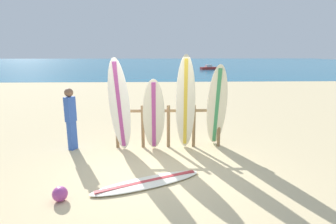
{
  "coord_description": "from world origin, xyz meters",
  "views": [
    {
      "loc": [
        0.2,
        -5.5,
        2.63
      ],
      "look_at": [
        0.48,
        1.9,
        0.94
      ],
      "focal_mm": 28.43,
      "sensor_mm": 36.0,
      "label": 1
    }
  ],
  "objects_px": {
    "surfboard_rack": "(168,122)",
    "beachgoer_standing": "(71,116)",
    "surfboard_leaning_far_left": "(120,106)",
    "surfboard_lying_on_sand": "(148,182)",
    "surfboard_leaning_center": "(217,108)",
    "small_boat_offshore": "(209,68)",
    "beach_ball": "(60,194)",
    "surfboard_leaning_left": "(154,116)",
    "surfboard_leaning_center_left": "(185,104)"
  },
  "relations": [
    {
      "from": "surfboard_leaning_center_left",
      "to": "small_boat_offshore",
      "type": "bearing_deg",
      "value": 78.23
    },
    {
      "from": "surfboard_leaning_far_left",
      "to": "surfboard_lying_on_sand",
      "type": "bearing_deg",
      "value": -66.76
    },
    {
      "from": "surfboard_leaning_left",
      "to": "beach_ball",
      "type": "relative_size",
      "value": 7.37
    },
    {
      "from": "surfboard_leaning_far_left",
      "to": "surfboard_lying_on_sand",
      "type": "relative_size",
      "value": 1.07
    },
    {
      "from": "small_boat_offshore",
      "to": "beach_ball",
      "type": "distance_m",
      "value": 36.97
    },
    {
      "from": "surfboard_rack",
      "to": "surfboard_leaning_left",
      "type": "relative_size",
      "value": 1.46
    },
    {
      "from": "surfboard_rack",
      "to": "surfboard_leaning_center",
      "type": "height_order",
      "value": "surfboard_leaning_center"
    },
    {
      "from": "surfboard_rack",
      "to": "small_boat_offshore",
      "type": "relative_size",
      "value": 1.09
    },
    {
      "from": "surfboard_leaning_center_left",
      "to": "surfboard_lying_on_sand",
      "type": "height_order",
      "value": "surfboard_leaning_center_left"
    },
    {
      "from": "surfboard_leaning_far_left",
      "to": "surfboard_leaning_left",
      "type": "relative_size",
      "value": 1.25
    },
    {
      "from": "surfboard_lying_on_sand",
      "to": "small_boat_offshore",
      "type": "distance_m",
      "value": 36.05
    },
    {
      "from": "surfboard_leaning_far_left",
      "to": "surfboard_leaning_center_left",
      "type": "height_order",
      "value": "surfboard_leaning_center_left"
    },
    {
      "from": "surfboard_leaning_center",
      "to": "surfboard_lying_on_sand",
      "type": "xyz_separation_m",
      "value": [
        -1.77,
        -1.85,
        -1.14
      ]
    },
    {
      "from": "surfboard_leaning_center",
      "to": "surfboard_leaning_center_left",
      "type": "bearing_deg",
      "value": 179.2
    },
    {
      "from": "beachgoer_standing",
      "to": "beach_ball",
      "type": "bearing_deg",
      "value": -77.69
    },
    {
      "from": "surfboard_rack",
      "to": "surfboard_leaning_far_left",
      "type": "relative_size",
      "value": 1.17
    },
    {
      "from": "beach_ball",
      "to": "small_boat_offshore",
      "type": "bearing_deg",
      "value": 75.22
    },
    {
      "from": "beachgoer_standing",
      "to": "beach_ball",
      "type": "relative_size",
      "value": 6.2
    },
    {
      "from": "surfboard_leaning_far_left",
      "to": "surfboard_leaning_left",
      "type": "xyz_separation_m",
      "value": [
        0.88,
        -0.07,
        -0.25
      ]
    },
    {
      "from": "surfboard_leaning_center",
      "to": "beach_ball",
      "type": "bearing_deg",
      "value": -143.94
    },
    {
      "from": "surfboard_leaning_far_left",
      "to": "surfboard_leaning_left",
      "type": "height_order",
      "value": "surfboard_leaning_far_left"
    },
    {
      "from": "surfboard_rack",
      "to": "surfboard_lying_on_sand",
      "type": "bearing_deg",
      "value": -103.25
    },
    {
      "from": "beachgoer_standing",
      "to": "surfboard_leaning_center_left",
      "type": "bearing_deg",
      "value": -3.68
    },
    {
      "from": "surfboard_leaning_center",
      "to": "surfboard_lying_on_sand",
      "type": "bearing_deg",
      "value": -133.69
    },
    {
      "from": "surfboard_leaning_left",
      "to": "surfboard_leaning_center_left",
      "type": "xyz_separation_m",
      "value": [
        0.83,
        0.16,
        0.29
      ]
    },
    {
      "from": "surfboard_leaning_center",
      "to": "small_boat_offshore",
      "type": "height_order",
      "value": "surfboard_leaning_center"
    },
    {
      "from": "surfboard_lying_on_sand",
      "to": "small_boat_offshore",
      "type": "height_order",
      "value": "small_boat_offshore"
    },
    {
      "from": "surfboard_leaning_left",
      "to": "beach_ball",
      "type": "height_order",
      "value": "surfboard_leaning_left"
    },
    {
      "from": "surfboard_leaning_left",
      "to": "surfboard_lying_on_sand",
      "type": "height_order",
      "value": "surfboard_leaning_left"
    },
    {
      "from": "surfboard_leaning_center_left",
      "to": "surfboard_lying_on_sand",
      "type": "bearing_deg",
      "value": -116.79
    },
    {
      "from": "surfboard_lying_on_sand",
      "to": "beachgoer_standing",
      "type": "xyz_separation_m",
      "value": [
        -2.12,
        2.06,
        0.89
      ]
    },
    {
      "from": "surfboard_rack",
      "to": "surfboard_lying_on_sand",
      "type": "relative_size",
      "value": 1.26
    },
    {
      "from": "surfboard_leaning_left",
      "to": "surfboard_leaning_center",
      "type": "bearing_deg",
      "value": 4.94
    },
    {
      "from": "surfboard_leaning_far_left",
      "to": "beach_ball",
      "type": "height_order",
      "value": "surfboard_leaning_far_left"
    },
    {
      "from": "surfboard_leaning_left",
      "to": "surfboard_leaning_center",
      "type": "relative_size",
      "value": 0.85
    },
    {
      "from": "beachgoer_standing",
      "to": "beach_ball",
      "type": "height_order",
      "value": "beachgoer_standing"
    },
    {
      "from": "surfboard_leaning_left",
      "to": "beachgoer_standing",
      "type": "distance_m",
      "value": 2.26
    },
    {
      "from": "surfboard_leaning_far_left",
      "to": "beachgoer_standing",
      "type": "bearing_deg",
      "value": 168.44
    },
    {
      "from": "surfboard_rack",
      "to": "surfboard_leaning_center",
      "type": "bearing_deg",
      "value": -12.95
    },
    {
      "from": "surfboard_leaning_left",
      "to": "small_boat_offshore",
      "type": "xyz_separation_m",
      "value": [
        7.77,
        33.47,
        -0.75
      ]
    },
    {
      "from": "surfboard_leaning_center",
      "to": "surfboard_lying_on_sand",
      "type": "distance_m",
      "value": 2.81
    },
    {
      "from": "surfboard_leaning_center",
      "to": "beach_ball",
      "type": "xyz_separation_m",
      "value": [
        -3.32,
        -2.42,
        -1.04
      ]
    },
    {
      "from": "surfboard_leaning_far_left",
      "to": "small_boat_offshore",
      "type": "distance_m",
      "value": 34.51
    },
    {
      "from": "surfboard_rack",
      "to": "surfboard_leaning_far_left",
      "type": "height_order",
      "value": "surfboard_leaning_far_left"
    },
    {
      "from": "surfboard_rack",
      "to": "small_boat_offshore",
      "type": "height_order",
      "value": "surfboard_rack"
    },
    {
      "from": "surfboard_leaning_left",
      "to": "surfboard_leaning_center_left",
      "type": "distance_m",
      "value": 0.89
    },
    {
      "from": "surfboard_leaning_far_left",
      "to": "surfboard_rack",
      "type": "bearing_deg",
      "value": 15.81
    },
    {
      "from": "surfboard_leaning_left",
      "to": "surfboard_leaning_center",
      "type": "xyz_separation_m",
      "value": [
        1.66,
        0.14,
        0.17
      ]
    },
    {
      "from": "surfboard_rack",
      "to": "beachgoer_standing",
      "type": "height_order",
      "value": "beachgoer_standing"
    },
    {
      "from": "beach_ball",
      "to": "surfboard_leaning_center",
      "type": "bearing_deg",
      "value": 36.06
    }
  ]
}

